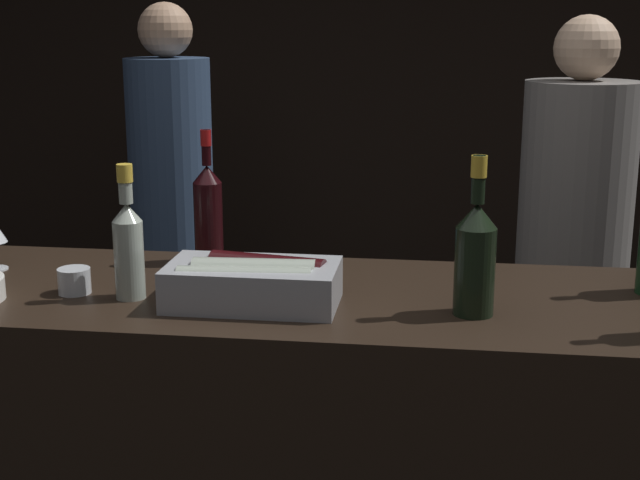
{
  "coord_description": "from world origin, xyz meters",
  "views": [
    {
      "loc": [
        0.28,
        -1.65,
        1.71
      ],
      "look_at": [
        0.0,
        0.36,
        1.21
      ],
      "focal_mm": 50.0,
      "sensor_mm": 36.0,
      "label": 1
    }
  ],
  "objects_px": {
    "candle_votive": "(74,281)",
    "rose_wine_bottle": "(128,243)",
    "champagne_bottle": "(475,254)",
    "red_wine_bottle_tall": "(208,210)",
    "person_in_hoodie": "(172,202)",
    "ice_bin_with_bottles": "(254,281)",
    "person_blond_tee": "(572,248)"
  },
  "relations": [
    {
      "from": "champagne_bottle",
      "to": "person_in_hoodie",
      "type": "relative_size",
      "value": 0.2
    },
    {
      "from": "person_in_hoodie",
      "to": "person_blond_tee",
      "type": "distance_m",
      "value": 1.56
    },
    {
      "from": "rose_wine_bottle",
      "to": "champagne_bottle",
      "type": "bearing_deg",
      "value": -0.76
    },
    {
      "from": "candle_votive",
      "to": "person_in_hoodie",
      "type": "height_order",
      "value": "person_in_hoodie"
    },
    {
      "from": "person_blond_tee",
      "to": "rose_wine_bottle",
      "type": "bearing_deg",
      "value": 162.56
    },
    {
      "from": "candle_votive",
      "to": "champagne_bottle",
      "type": "xyz_separation_m",
      "value": [
        0.92,
        -0.03,
        0.1
      ]
    },
    {
      "from": "candle_votive",
      "to": "champagne_bottle",
      "type": "distance_m",
      "value": 0.92
    },
    {
      "from": "person_in_hoodie",
      "to": "person_blond_tee",
      "type": "relative_size",
      "value": 1.03
    },
    {
      "from": "person_in_hoodie",
      "to": "person_blond_tee",
      "type": "height_order",
      "value": "person_in_hoodie"
    },
    {
      "from": "rose_wine_bottle",
      "to": "red_wine_bottle_tall",
      "type": "bearing_deg",
      "value": 73.55
    },
    {
      "from": "ice_bin_with_bottles",
      "to": "champagne_bottle",
      "type": "height_order",
      "value": "champagne_bottle"
    },
    {
      "from": "champagne_bottle",
      "to": "person_blond_tee",
      "type": "relative_size",
      "value": 0.2
    },
    {
      "from": "person_blond_tee",
      "to": "ice_bin_with_bottles",
      "type": "bearing_deg",
      "value": 171.07
    },
    {
      "from": "ice_bin_with_bottles",
      "to": "person_in_hoodie",
      "type": "distance_m",
      "value": 1.66
    },
    {
      "from": "champagne_bottle",
      "to": "rose_wine_bottle",
      "type": "height_order",
      "value": "champagne_bottle"
    },
    {
      "from": "champagne_bottle",
      "to": "red_wine_bottle_tall",
      "type": "relative_size",
      "value": 0.99
    },
    {
      "from": "red_wine_bottle_tall",
      "to": "person_blond_tee",
      "type": "height_order",
      "value": "person_blond_tee"
    },
    {
      "from": "champagne_bottle",
      "to": "person_blond_tee",
      "type": "height_order",
      "value": "person_blond_tee"
    },
    {
      "from": "candle_votive",
      "to": "rose_wine_bottle",
      "type": "height_order",
      "value": "rose_wine_bottle"
    },
    {
      "from": "candle_votive",
      "to": "red_wine_bottle_tall",
      "type": "bearing_deg",
      "value": 52.69
    },
    {
      "from": "candle_votive",
      "to": "champagne_bottle",
      "type": "relative_size",
      "value": 0.22
    },
    {
      "from": "ice_bin_with_bottles",
      "to": "person_blond_tee",
      "type": "height_order",
      "value": "person_blond_tee"
    },
    {
      "from": "rose_wine_bottle",
      "to": "person_in_hoodie",
      "type": "relative_size",
      "value": 0.17
    },
    {
      "from": "candle_votive",
      "to": "rose_wine_bottle",
      "type": "xyz_separation_m",
      "value": [
        0.14,
        -0.02,
        0.1
      ]
    },
    {
      "from": "ice_bin_with_bottles",
      "to": "rose_wine_bottle",
      "type": "distance_m",
      "value": 0.3
    },
    {
      "from": "candle_votive",
      "to": "red_wine_bottle_tall",
      "type": "xyz_separation_m",
      "value": [
        0.24,
        0.32,
        0.11
      ]
    },
    {
      "from": "ice_bin_with_bottles",
      "to": "person_blond_tee",
      "type": "relative_size",
      "value": 0.22
    },
    {
      "from": "red_wine_bottle_tall",
      "to": "rose_wine_bottle",
      "type": "xyz_separation_m",
      "value": [
        -0.1,
        -0.33,
        -0.01
      ]
    },
    {
      "from": "red_wine_bottle_tall",
      "to": "rose_wine_bottle",
      "type": "height_order",
      "value": "red_wine_bottle_tall"
    },
    {
      "from": "champagne_bottle",
      "to": "rose_wine_bottle",
      "type": "bearing_deg",
      "value": 179.24
    },
    {
      "from": "ice_bin_with_bottles",
      "to": "person_in_hoodie",
      "type": "relative_size",
      "value": 0.21
    },
    {
      "from": "ice_bin_with_bottles",
      "to": "person_blond_tee",
      "type": "distance_m",
      "value": 1.44
    }
  ]
}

